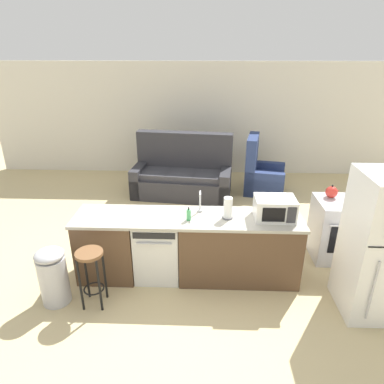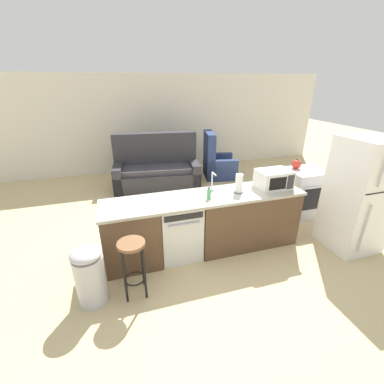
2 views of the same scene
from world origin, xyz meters
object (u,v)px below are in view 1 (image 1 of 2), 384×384
refrigerator (382,246)px  microwave (275,208)px  armchair (260,175)px  paper_towel_roll (228,208)px  trash_bin (53,276)px  dishwasher (158,248)px  couch (183,176)px  bar_stool (91,267)px  stove_range (340,229)px  soap_bottle (189,215)px  kettle (332,192)px

refrigerator → microwave: (-1.11, 0.55, 0.18)m
armchair → refrigerator: bearing=-77.5°
refrigerator → armchair: 3.70m
paper_towel_roll → trash_bin: 2.28m
refrigerator → microwave: 1.25m
dishwasher → refrigerator: size_ratio=0.49×
microwave → paper_towel_roll: (-0.59, -0.01, -0.00)m
couch → bar_stool: bearing=-104.1°
refrigerator → bar_stool: size_ratio=2.32×
stove_range → trash_bin: 3.96m
soap_bottle → bar_stool: size_ratio=0.24×
refrigerator → stove_range: bearing=90.0°
dishwasher → microwave: 1.62m
dishwasher → paper_towel_roll: bearing=-1.0°
kettle → microwave: bearing=-144.1°
paper_towel_roll → trash_bin: size_ratio=0.38×
dishwasher → trash_bin: dishwasher is taller
refrigerator → bar_stool: refrigerator is taller
dishwasher → soap_bottle: bearing=-12.0°
microwave → trash_bin: size_ratio=0.68×
kettle → couch: 3.18m
trash_bin → couch: size_ratio=0.35×
refrigerator → soap_bottle: (-2.18, 0.46, 0.12)m
soap_bottle → couch: size_ratio=0.08×
paper_towel_roll → couch: couch is taller
couch → kettle: bearing=-43.3°
microwave → kettle: size_ratio=2.44×
stove_range → trash_bin: stove_range is taller
dishwasher → armchair: (1.80, 3.02, -0.07)m
stove_range → paper_towel_roll: size_ratio=3.19×
stove_range → kettle: 0.57m
dishwasher → couch: 2.83m
soap_bottle → kettle: kettle is taller
stove_range → microwave: 1.37m
bar_stool → kettle: bearing=22.3°
soap_bottle → couch: couch is taller
refrigerator → trash_bin: (-3.79, -0.04, -0.48)m
kettle → couch: couch is taller
trash_bin → armchair: 4.69m
soap_bottle → armchair: armchair is taller
dishwasher → kettle: bearing=15.6°
stove_range → microwave: (-1.11, -0.55, 0.59)m
dishwasher → trash_bin: bearing=-153.8°
refrigerator → couch: (-2.44, 3.37, -0.46)m
refrigerator → trash_bin: size_ratio=2.32×
stove_range → microwave: size_ratio=1.80×
refrigerator → soap_bottle: 2.23m
refrigerator → couch: 4.19m
dishwasher → armchair: size_ratio=0.70×
microwave → armchair: (0.31, 3.03, -0.69)m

